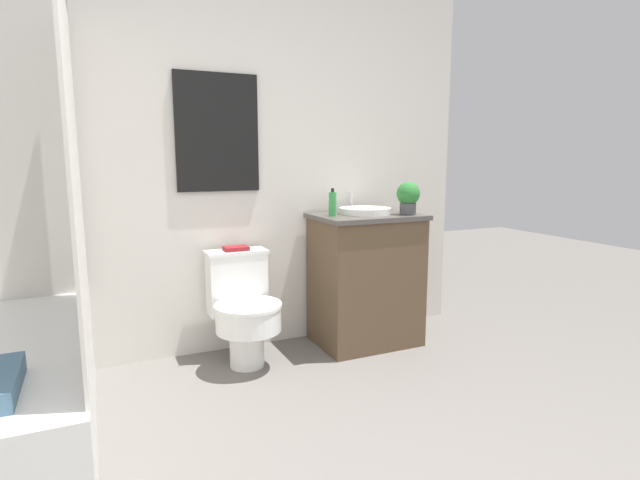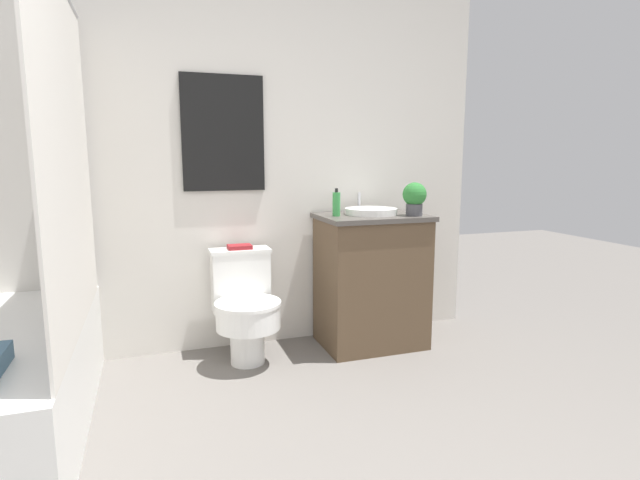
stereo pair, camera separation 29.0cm
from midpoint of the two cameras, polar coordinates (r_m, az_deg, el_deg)
The scene contains 8 objects.
wall_back at distance 3.18m, azimuth -15.22°, elevation 9.56°, with size 3.58×0.07×2.50m.
shower_area at distance 2.54m, azimuth -33.94°, elevation -13.69°, with size 0.58×1.56×1.98m.
toilet at distance 3.05m, azimuth -11.50°, elevation -7.57°, with size 0.39×0.51×0.67m.
vanity at distance 3.30m, azimuth 2.73°, elevation -4.50°, with size 0.68×0.50×0.86m.
sink at distance 3.24m, azimuth 2.61°, elevation 3.35°, with size 0.34×0.37×0.13m.
soap_bottle at distance 3.11m, azimuth -1.23°, elevation 4.15°, with size 0.05×0.05×0.17m.
potted_plant at distance 3.21m, azimuth 7.51°, elevation 4.93°, with size 0.15×0.15×0.21m.
book_on_tank at distance 3.09m, azimuth -12.25°, elevation -0.96°, with size 0.14×0.11×0.02m.
Camera 1 is at (-0.67, -0.72, 1.22)m, focal length 28.00 mm.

